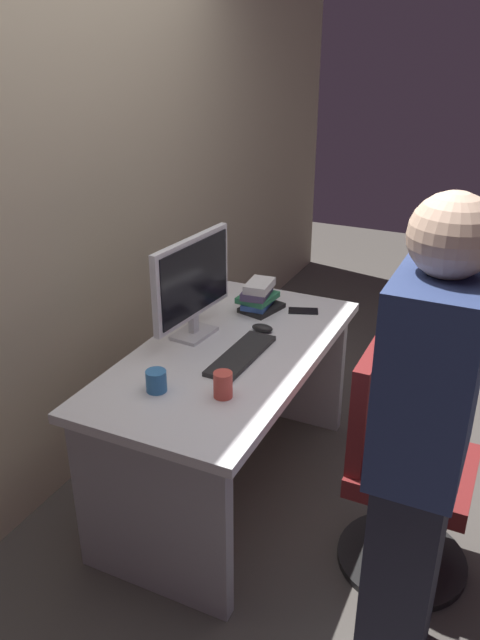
% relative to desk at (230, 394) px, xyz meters
% --- Properties ---
extents(ground_plane, '(9.00, 9.00, 0.00)m').
position_rel_desk_xyz_m(ground_plane, '(0.00, 0.00, -0.51)').
color(ground_plane, '#4C4742').
extents(wall_back, '(6.40, 0.10, 3.00)m').
position_rel_desk_xyz_m(wall_back, '(0.00, 0.78, 0.99)').
color(wall_back, tan).
rests_on(wall_back, ground).
extents(desk, '(1.47, 0.74, 0.73)m').
position_rel_desk_xyz_m(desk, '(0.00, 0.00, 0.00)').
color(desk, white).
rests_on(desk, ground).
extents(office_chair, '(0.52, 0.52, 0.94)m').
position_rel_desk_xyz_m(office_chair, '(-0.13, -0.79, -0.08)').
color(office_chair, black).
rests_on(office_chair, ground).
extents(person_at_desk, '(0.40, 0.24, 1.64)m').
position_rel_desk_xyz_m(person_at_desk, '(-0.61, -0.91, 0.33)').
color(person_at_desk, '#262838').
rests_on(person_at_desk, ground).
extents(monitor, '(0.54, 0.16, 0.46)m').
position_rel_desk_xyz_m(monitor, '(0.06, 0.21, 0.48)').
color(monitor, silver).
rests_on(monitor, desk).
extents(keyboard, '(0.43, 0.14, 0.02)m').
position_rel_desk_xyz_m(keyboard, '(-0.04, -0.08, 0.23)').
color(keyboard, '#262626').
rests_on(keyboard, desk).
extents(mouse, '(0.06, 0.10, 0.03)m').
position_rel_desk_xyz_m(mouse, '(0.23, -0.06, 0.24)').
color(mouse, black).
rests_on(mouse, desk).
extents(cup_near_keyboard, '(0.07, 0.07, 0.10)m').
position_rel_desk_xyz_m(cup_near_keyboard, '(-0.36, -0.15, 0.27)').
color(cup_near_keyboard, '#D84C3F').
rests_on(cup_near_keyboard, desk).
extents(cup_by_monitor, '(0.08, 0.08, 0.09)m').
position_rel_desk_xyz_m(cup_by_monitor, '(-0.43, 0.10, 0.27)').
color(cup_by_monitor, '#3372B2').
rests_on(cup_by_monitor, desk).
extents(book_stack, '(0.23, 0.20, 0.15)m').
position_rel_desk_xyz_m(book_stack, '(0.44, 0.06, 0.30)').
color(book_stack, black).
rests_on(book_stack, desk).
extents(cell_phone, '(0.12, 0.16, 0.01)m').
position_rel_desk_xyz_m(cell_phone, '(0.52, -0.15, 0.23)').
color(cell_phone, black).
rests_on(cell_phone, desk).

